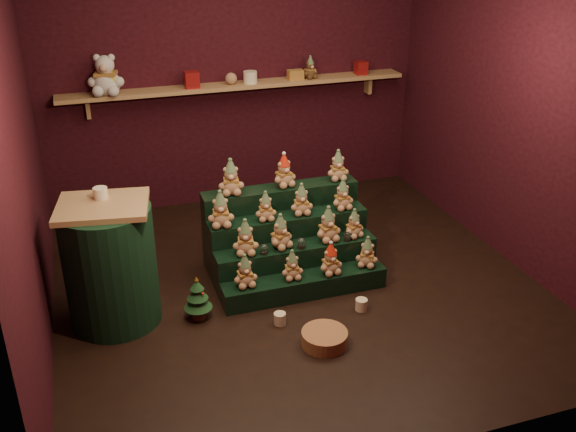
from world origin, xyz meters
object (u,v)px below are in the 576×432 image
object	(u,v)px
riser_tier_front	(305,286)
mini_christmas_tree	(198,298)
mug_left	(280,319)
mug_right	(361,305)
snow_globe_b	(301,243)
white_bear	(105,69)
side_table	(110,264)
wicker_basket	(324,338)
snow_globe_c	(347,236)
brown_bear	(310,68)
snow_globe_a	(264,249)

from	to	relation	value
riser_tier_front	mini_christmas_tree	distance (m)	0.91
mug_left	mug_right	size ratio (longest dim) A/B	0.98
riser_tier_front	snow_globe_b	size ratio (longest dim) A/B	15.20
riser_tier_front	white_bear	xyz separation A→B (m)	(-1.31, 2.01, 1.47)
side_table	wicker_basket	distance (m)	1.71
snow_globe_c	mug_left	world-z (taller)	snow_globe_c
mug_left	brown_bear	bearing A→B (deg)	65.08
mug_right	brown_bear	world-z (taller)	brown_bear
snow_globe_a	brown_bear	size ratio (longest dim) A/B	0.38
riser_tier_front	snow_globe_a	bearing A→B (deg)	152.04
riser_tier_front	mug_right	xyz separation A→B (m)	(0.36, -0.36, -0.04)
riser_tier_front	side_table	size ratio (longest dim) A/B	1.40
mug_left	snow_globe_b	bearing A→B (deg)	54.95
snow_globe_a	mug_right	xyz separation A→B (m)	(0.66, -0.52, -0.36)
snow_globe_b	white_bear	world-z (taller)	white_bear
mini_christmas_tree	mug_left	distance (m)	0.66
mug_left	white_bear	xyz separation A→B (m)	(-0.98, 2.34, 1.51)
snow_globe_b	white_bear	xyz separation A→B (m)	(-1.33, 1.85, 1.16)
side_table	mug_left	distance (m)	1.36
mug_right	wicker_basket	xyz separation A→B (m)	(-0.45, -0.33, 0.01)
white_bear	brown_bear	world-z (taller)	white_bear
mini_christmas_tree	mug_right	xyz separation A→B (m)	(1.27, -0.30, -0.14)
mini_christmas_tree	riser_tier_front	bearing A→B (deg)	3.52
mini_christmas_tree	mug_right	distance (m)	1.31
mug_left	brown_bear	distance (m)	2.93
white_bear	side_table	bearing A→B (deg)	-81.82
snow_globe_a	white_bear	xyz separation A→B (m)	(-1.01, 1.85, 1.16)
mug_right	wicker_basket	size ratio (longest dim) A/B	0.28
mini_christmas_tree	snow_globe_a	bearing A→B (deg)	19.58
mug_left	riser_tier_front	bearing A→B (deg)	45.90
side_table	brown_bear	distance (m)	3.10
wicker_basket	white_bear	size ratio (longest dim) A/B	0.71
side_table	brown_bear	world-z (taller)	brown_bear
mug_right	wicker_basket	distance (m)	0.56
snow_globe_c	mug_left	xyz separation A→B (m)	(-0.77, -0.49, -0.35)
snow_globe_c	white_bear	xyz separation A→B (m)	(-1.75, 1.85, 1.16)
snow_globe_b	mug_left	xyz separation A→B (m)	(-0.35, -0.49, -0.36)
snow_globe_b	wicker_basket	distance (m)	0.92
mug_left	mug_right	distance (m)	0.68
mug_right	white_bear	xyz separation A→B (m)	(-1.67, 2.36, 1.51)
mug_right	brown_bear	xyz separation A→B (m)	(0.40, 2.36, 1.39)
mug_right	wicker_basket	world-z (taller)	wicker_basket
side_table	white_bear	xyz separation A→B (m)	(0.22, 1.87, 1.07)
snow_globe_b	mug_right	world-z (taller)	snow_globe_b
mug_right	snow_globe_b	bearing A→B (deg)	123.10
mug_left	snow_globe_a	bearing A→B (deg)	87.39
snow_globe_c	mini_christmas_tree	world-z (taller)	snow_globe_c
side_table	mug_right	bearing A→B (deg)	-5.38
white_bear	brown_bear	xyz separation A→B (m)	(2.07, 0.00, -0.13)
snow_globe_c	wicker_basket	bearing A→B (deg)	-122.10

